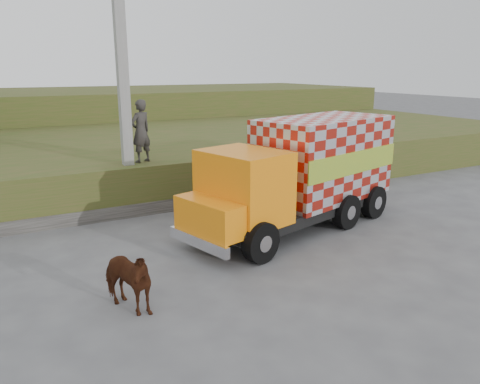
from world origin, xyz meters
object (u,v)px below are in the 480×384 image
utility_pole (123,78)px  pedestrian (141,131)px  cargo_truck (303,173)px  cow (125,280)px

utility_pole → pedestrian: size_ratio=4.13×
cargo_truck → pedestrian: 5.20m
pedestrian → cargo_truck: bearing=107.8°
utility_pole → pedestrian: bearing=21.6°
utility_pole → cargo_truck: utility_pole is taller
cargo_truck → cow: (-5.70, -2.43, -0.93)m
utility_pole → cargo_truck: (3.90, -3.63, -2.53)m
utility_pole → cow: bearing=-106.5°
cow → pedestrian: size_ratio=0.76×
pedestrian → utility_pole: bearing=-2.3°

